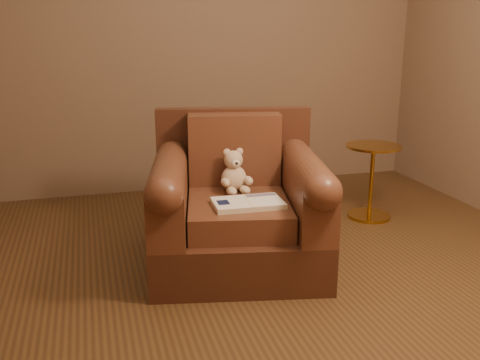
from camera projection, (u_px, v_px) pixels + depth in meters
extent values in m
plane|color=#51361B|center=(273.00, 283.00, 3.03)|extent=(4.00, 4.00, 0.00)
cube|color=#7A604B|center=(197.00, 33.00, 4.51)|extent=(4.00, 0.02, 2.70)
cube|color=#442416|center=(238.00, 242.00, 3.24)|extent=(1.17, 1.13, 0.28)
cube|color=#442416|center=(233.00, 155.00, 3.52)|extent=(0.99, 0.30, 0.62)
cube|color=brown|center=(238.00, 212.00, 3.13)|extent=(0.71, 0.80, 0.15)
cube|color=brown|center=(234.00, 149.00, 3.38)|extent=(0.60, 0.27, 0.45)
cube|color=brown|center=(169.00, 200.00, 3.08)|extent=(0.37, 0.87, 0.32)
cube|color=brown|center=(306.00, 197.00, 3.13)|extent=(0.37, 0.87, 0.32)
cylinder|color=brown|center=(168.00, 173.00, 3.03)|extent=(0.37, 0.87, 0.20)
cylinder|color=brown|center=(307.00, 170.00, 3.09)|extent=(0.37, 0.87, 0.20)
ellipsoid|color=beige|center=(234.00, 179.00, 3.27)|extent=(0.16, 0.14, 0.16)
sphere|color=beige|center=(233.00, 160.00, 3.25)|extent=(0.11, 0.11, 0.11)
ellipsoid|color=beige|center=(227.00, 152.00, 3.23)|extent=(0.05, 0.03, 0.05)
ellipsoid|color=beige|center=(240.00, 152.00, 3.25)|extent=(0.05, 0.03, 0.05)
ellipsoid|color=beige|center=(236.00, 164.00, 3.20)|extent=(0.05, 0.04, 0.05)
sphere|color=black|center=(237.00, 163.00, 3.18)|extent=(0.02, 0.02, 0.02)
ellipsoid|color=beige|center=(225.00, 182.00, 3.19)|extent=(0.05, 0.10, 0.05)
ellipsoid|color=beige|center=(248.00, 180.00, 3.23)|extent=(0.05, 0.10, 0.05)
ellipsoid|color=beige|center=(231.00, 191.00, 3.18)|extent=(0.06, 0.10, 0.05)
ellipsoid|color=beige|center=(245.00, 190.00, 3.20)|extent=(0.06, 0.10, 0.05)
cube|color=beige|center=(248.00, 203.00, 3.00)|extent=(0.40, 0.25, 0.03)
cube|color=white|center=(231.00, 202.00, 2.97)|extent=(0.20, 0.24, 0.00)
cube|color=white|center=(265.00, 200.00, 3.02)|extent=(0.20, 0.24, 0.00)
cube|color=beige|center=(248.00, 201.00, 3.00)|extent=(0.02, 0.24, 0.00)
cube|color=#0F1638|center=(223.00, 202.00, 2.96)|extent=(0.07, 0.09, 0.00)
cube|color=slate|center=(261.00, 195.00, 3.10)|extent=(0.18, 0.06, 0.00)
cylinder|color=#BB8B33|center=(369.00, 216.00, 4.07)|extent=(0.32, 0.32, 0.02)
cylinder|color=#BB8B33|center=(371.00, 182.00, 4.00)|extent=(0.03, 0.03, 0.52)
cylinder|color=#BB8B33|center=(374.00, 146.00, 3.92)|extent=(0.40, 0.40, 0.02)
cylinder|color=#BB8B33|center=(374.00, 148.00, 3.93)|extent=(0.03, 0.03, 0.02)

